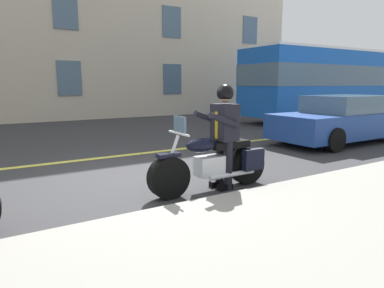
{
  "coord_description": "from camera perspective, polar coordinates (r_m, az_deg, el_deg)",
  "views": [
    {
      "loc": [
        2.11,
        5.87,
        1.75
      ],
      "look_at": [
        -0.79,
        1.08,
        0.75
      ],
      "focal_mm": 31.8,
      "sensor_mm": 36.0,
      "label": 1
    }
  ],
  "objects": [
    {
      "name": "ground_plane",
      "position": [
        6.48,
        -11.02,
        -5.74
      ],
      "size": [
        80.0,
        80.0,
        0.0
      ],
      "primitive_type": "plane",
      "color": "#333335"
    },
    {
      "name": "lane_center_stripe",
      "position": [
        8.33,
        -15.81,
        -2.36
      ],
      "size": [
        60.0,
        0.16,
        0.01
      ],
      "primitive_type": "cube",
      "color": "#E5DB4C",
      "rests_on": "ground_plane"
    },
    {
      "name": "motorcycle_main",
      "position": [
        5.63,
        3.74,
        -3.22
      ],
      "size": [
        2.21,
        0.6,
        1.26
      ],
      "color": "black",
      "rests_on": "ground_plane"
    },
    {
      "name": "rider_main",
      "position": [
        5.64,
        5.37,
        2.81
      ],
      "size": [
        0.62,
        0.54,
        1.74
      ],
      "color": "black",
      "rests_on": "ground_plane"
    },
    {
      "name": "bus_far",
      "position": [
        18.5,
        23.7,
        9.65
      ],
      "size": [
        11.05,
        2.7,
        3.3
      ],
      "color": "blue",
      "rests_on": "ground_plane"
    },
    {
      "name": "car_silver",
      "position": [
        11.13,
        24.0,
        3.78
      ],
      "size": [
        4.6,
        1.92,
        1.4
      ],
      "color": "navy",
      "rests_on": "ground_plane"
    }
  ]
}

